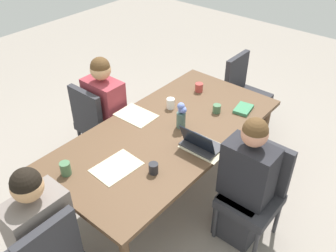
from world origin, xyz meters
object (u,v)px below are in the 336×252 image
(dining_table, at_px, (168,137))
(flower_vase, at_px, (181,114))
(chair_near_left_mid, at_px, (97,121))
(person_far_left_far, at_px, (245,188))
(coffee_mug_centre_right, at_px, (217,109))
(book_red_cover, at_px, (243,109))
(coffee_mug_near_right, at_px, (65,169))
(chair_head_left_right_near, at_px, (243,90))
(laptop_far_left_far, at_px, (200,144))
(coffee_mug_centre_left, at_px, (199,87))
(coffee_mug_near_left, at_px, (171,103))
(person_head_right_left_near, at_px, (45,243))
(person_near_left_mid, at_px, (106,117))
(coffee_mug_far_left, at_px, (153,168))
(chair_far_left_far, at_px, (256,188))

(dining_table, xyz_separation_m, flower_vase, (-0.12, 0.05, 0.20))
(chair_near_left_mid, relative_size, person_far_left_far, 0.75)
(coffee_mug_centre_right, relative_size, book_red_cover, 0.40)
(person_far_left_far, distance_m, coffee_mug_near_right, 1.42)
(chair_head_left_right_near, bearing_deg, dining_table, 1.72)
(laptop_far_left_far, height_order, coffee_mug_centre_left, laptop_far_left_far)
(coffee_mug_near_left, bearing_deg, dining_table, 36.00)
(person_far_left_far, distance_m, coffee_mug_centre_right, 0.84)
(book_red_cover, bearing_deg, person_head_right_left_near, -18.65)
(coffee_mug_near_right, bearing_deg, coffee_mug_near_left, 179.13)
(book_red_cover, bearing_deg, person_near_left_mid, -67.11)
(chair_near_left_mid, height_order, person_near_left_mid, person_near_left_mid)
(coffee_mug_near_right, xyz_separation_m, coffee_mug_far_left, (-0.43, 0.50, -0.01))
(dining_table, distance_m, coffee_mug_near_right, 0.95)
(person_far_left_far, bearing_deg, coffee_mug_far_left, -46.75)
(person_head_right_left_near, xyz_separation_m, coffee_mug_near_left, (-1.62, -0.22, 0.26))
(person_far_left_far, distance_m, flower_vase, 0.82)
(coffee_mug_near_right, bearing_deg, flower_vase, 164.37)
(person_far_left_far, relative_size, coffee_mug_near_left, 11.69)
(coffee_mug_far_left, bearing_deg, coffee_mug_centre_right, -174.52)
(laptop_far_left_far, bearing_deg, person_head_right_left_near, -15.08)
(person_near_left_mid, bearing_deg, person_head_right_left_near, 32.20)
(person_near_left_mid, height_order, coffee_mug_centre_left, person_near_left_mid)
(dining_table, distance_m, chair_head_left_right_near, 1.44)
(person_near_left_mid, relative_size, laptop_far_left_far, 3.73)
(coffee_mug_near_right, height_order, coffee_mug_centre_right, coffee_mug_near_right)
(coffee_mug_near_right, bearing_deg, coffee_mug_far_left, 131.13)
(person_far_left_far, height_order, book_red_cover, person_far_left_far)
(person_far_left_far, bearing_deg, book_red_cover, -146.94)
(person_far_left_far, xyz_separation_m, book_red_cover, (-0.69, -0.45, 0.22))
(laptop_far_left_far, height_order, coffee_mug_far_left, laptop_far_left_far)
(person_head_right_left_near, xyz_separation_m, person_near_left_mid, (-1.31, -0.82, 0.00))
(chair_near_left_mid, xyz_separation_m, coffee_mug_centre_left, (-0.83, 0.68, 0.28))
(person_far_left_far, height_order, coffee_mug_centre_right, person_far_left_far)
(chair_near_left_mid, distance_m, person_near_left_mid, 0.10)
(book_red_cover, bearing_deg, chair_near_left_mid, -65.88)
(person_far_left_far, bearing_deg, coffee_mug_near_left, -105.48)
(dining_table, distance_m, coffee_mug_centre_left, 0.77)
(dining_table, xyz_separation_m, coffee_mug_near_right, (0.92, -0.24, 0.12))
(person_near_left_mid, relative_size, flower_vase, 4.73)
(flower_vase, bearing_deg, person_near_left_mid, -81.16)
(chair_far_left_far, distance_m, coffee_mug_near_right, 1.51)
(flower_vase, bearing_deg, person_head_right_left_near, -1.89)
(coffee_mug_far_left, bearing_deg, laptop_far_left_far, 168.13)
(coffee_mug_far_left, bearing_deg, book_red_cover, 176.05)
(coffee_mug_centre_left, bearing_deg, coffee_mug_near_left, -2.70)
(person_near_left_mid, relative_size, chair_far_left_far, 1.33)
(dining_table, distance_m, laptop_far_left_far, 0.38)
(person_near_left_mid, bearing_deg, coffee_mug_near_right, 32.83)
(chair_near_left_mid, distance_m, coffee_mug_far_left, 1.23)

